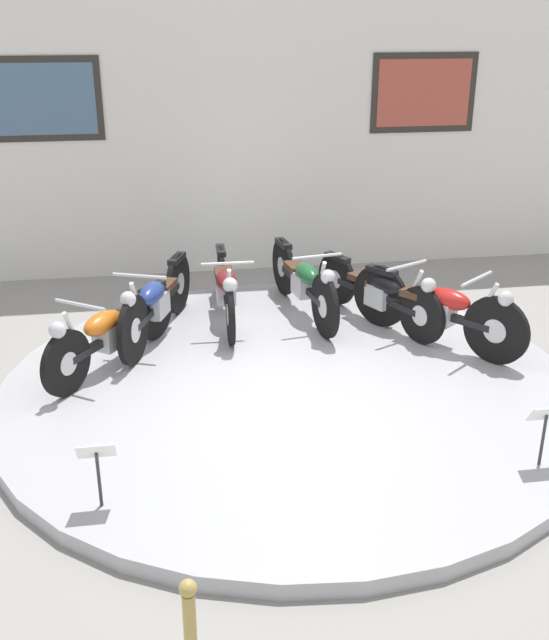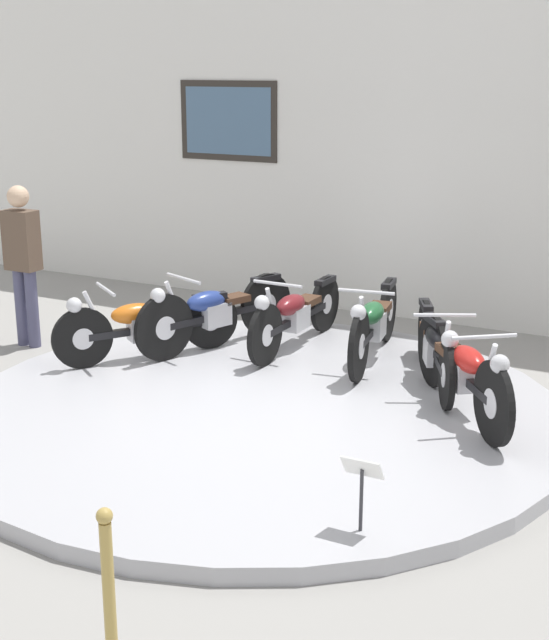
% 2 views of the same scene
% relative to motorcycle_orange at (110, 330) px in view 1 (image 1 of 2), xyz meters
% --- Properties ---
extents(ground_plane, '(60.00, 60.00, 0.00)m').
position_rel_motorcycle_orange_xyz_m(ground_plane, '(1.62, -0.58, -0.50)').
color(ground_plane, gray).
extents(display_platform, '(5.30, 5.30, 0.13)m').
position_rel_motorcycle_orange_xyz_m(display_platform, '(1.62, -0.58, -0.43)').
color(display_platform, '#ADADB2').
rests_on(display_platform, ground_plane).
extents(back_wall, '(14.00, 0.22, 4.16)m').
position_rel_motorcycle_orange_xyz_m(back_wall, '(1.62, 3.16, 1.58)').
color(back_wall, white).
rests_on(back_wall, ground_plane).
extents(motorcycle_orange, '(1.16, 1.64, 0.78)m').
position_rel_motorcycle_orange_xyz_m(motorcycle_orange, '(0.00, 0.00, 0.00)').
color(motorcycle_orange, black).
rests_on(motorcycle_orange, display_platform).
extents(motorcycle_blue, '(0.79, 1.92, 0.82)m').
position_rel_motorcycle_orange_xyz_m(motorcycle_blue, '(0.43, 0.63, 0.03)').
color(motorcycle_blue, black).
rests_on(motorcycle_blue, display_platform).
extents(motorcycle_maroon, '(0.54, 1.97, 0.79)m').
position_rel_motorcycle_orange_xyz_m(motorcycle_maroon, '(1.19, 1.00, 0.01)').
color(motorcycle_maroon, black).
rests_on(motorcycle_maroon, display_platform).
extents(motorcycle_green, '(0.54, 2.01, 0.81)m').
position_rel_motorcycle_orange_xyz_m(motorcycle_green, '(2.06, 1.00, 0.03)').
color(motorcycle_green, black).
rests_on(motorcycle_green, display_platform).
extents(motorcycle_black, '(0.90, 1.78, 0.78)m').
position_rel_motorcycle_orange_xyz_m(motorcycle_black, '(2.81, 0.63, 0.00)').
color(motorcycle_black, black).
rests_on(motorcycle_black, display_platform).
extents(motorcycle_red, '(1.28, 1.64, 0.81)m').
position_rel_motorcycle_orange_xyz_m(motorcycle_red, '(3.24, 0.00, 0.03)').
color(motorcycle_red, black).
rests_on(motorcycle_red, display_platform).
extents(info_placard_front_left, '(0.26, 0.11, 0.51)m').
position_rel_motorcycle_orange_xyz_m(info_placard_front_left, '(0.01, -2.22, -0.00)').
color(info_placard_front_left, '#333338').
rests_on(info_placard_front_left, display_platform).
extents(info_placard_front_centre, '(0.26, 0.11, 0.51)m').
position_rel_motorcycle_orange_xyz_m(info_placard_front_centre, '(3.23, -2.22, -0.00)').
color(info_placard_front_centre, '#333338').
rests_on(info_placard_front_centre, display_platform).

